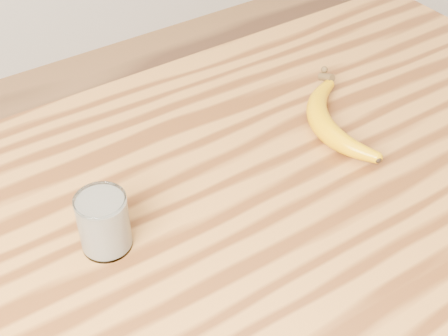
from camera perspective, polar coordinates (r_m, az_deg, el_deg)
table at (r=1.07m, az=6.16°, el=-5.87°), size 1.20×0.80×0.90m
smoothie_glass at (r=0.85m, az=-10.95°, el=-4.92°), size 0.07×0.07×0.09m
banana at (r=1.06m, az=8.81°, el=4.09°), size 0.22×0.33×0.04m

